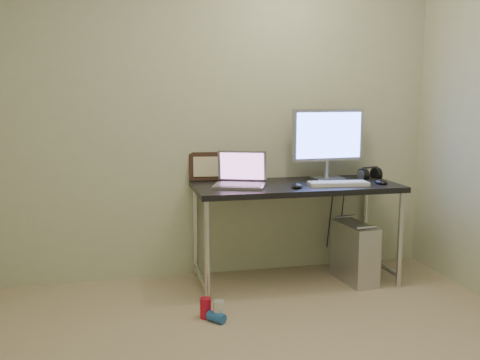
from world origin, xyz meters
name	(u,v)px	position (x,y,z in m)	size (l,w,h in m)	color
wall_back	(213,115)	(0.00, 1.75, 1.25)	(3.50, 0.02, 2.50)	beige
desk	(295,195)	(0.56, 1.42, 0.67)	(1.50, 0.66, 0.75)	black
tower_computer	(354,253)	(1.01, 1.32, 0.22)	(0.23, 0.44, 0.47)	silver
cable_a	(330,219)	(0.96, 1.70, 0.40)	(0.01, 0.01, 0.70)	black
cable_b	(341,221)	(1.05, 1.68, 0.38)	(0.01, 0.01, 0.72)	black
can_red	(206,308)	(-0.20, 0.89, 0.07)	(0.07, 0.07, 0.13)	red
can_white	(219,311)	(-0.13, 0.83, 0.07)	(0.07, 0.07, 0.13)	silver
can_blue	(216,317)	(-0.15, 0.81, 0.03)	(0.06, 0.06, 0.12)	#235BB2
laptop	(241,178)	(0.14, 1.42, 0.81)	(0.44, 0.40, 0.25)	#ABACB3
monitor	(328,138)	(0.87, 1.58, 1.07)	(0.58, 0.18, 0.54)	#ABACB3
keyboard	(338,184)	(0.84, 1.29, 0.76)	(0.43, 0.14, 0.03)	silver
mouse_right	(381,181)	(1.18, 1.28, 0.77)	(0.08, 0.12, 0.04)	black
mouse_left	(297,185)	(0.51, 1.25, 0.77)	(0.08, 0.12, 0.04)	black
headphones	(370,174)	(1.22, 1.55, 0.78)	(0.19, 0.11, 0.12)	black
picture_frame	(207,166)	(-0.05, 1.72, 0.86)	(0.27, 0.03, 0.22)	black
webcam	(237,169)	(0.18, 1.70, 0.83)	(0.04, 0.03, 0.11)	silver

